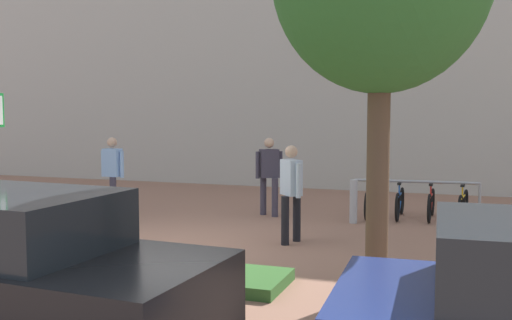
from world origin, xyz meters
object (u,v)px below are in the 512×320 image
at_px(bike_at_sign, 5,237).
at_px(bollard_steel, 353,201).
at_px(person_suited_dark, 269,171).
at_px(bike_rack_cluster, 415,203).
at_px(person_shirt_white, 113,170).
at_px(person_shirt_blue, 291,187).
at_px(car_black_suv, 4,271).

height_order(bike_at_sign, bollard_steel, bollard_steel).
relative_size(bike_at_sign, person_suited_dark, 0.98).
height_order(bike_rack_cluster, bollard_steel, bollard_steel).
bearing_deg(person_suited_dark, person_shirt_white, -164.49).
xyz_separation_m(bike_rack_cluster, bollard_steel, (-1.16, -0.96, 0.10)).
bearing_deg(person_shirt_blue, car_black_suv, -104.50).
relative_size(person_suited_dark, person_shirt_white, 1.00).
xyz_separation_m(bike_at_sign, bike_rack_cluster, (5.82, 5.72, -0.00)).
height_order(person_shirt_white, car_black_suv, person_shirt_white).
bearing_deg(person_shirt_white, bollard_steel, 7.28).
height_order(bike_rack_cluster, person_shirt_white, person_shirt_white).
distance_m(person_shirt_white, car_black_suv, 7.66).
bearing_deg(person_shirt_white, car_black_suv, -65.50).
relative_size(person_suited_dark, person_shirt_blue, 1.00).
bearing_deg(bollard_steel, bike_at_sign, -134.37).
height_order(bike_at_sign, person_shirt_white, person_shirt_white).
xyz_separation_m(bollard_steel, car_black_suv, (-2.10, -7.64, 0.31)).
xyz_separation_m(bike_rack_cluster, car_black_suv, (-3.27, -8.60, 0.41)).
bearing_deg(person_suited_dark, car_black_suv, -91.39).
bearing_deg(bollard_steel, car_black_suv, -105.39).
height_order(bollard_steel, person_shirt_white, person_shirt_white).
distance_m(person_shirt_white, person_shirt_blue, 4.83).
xyz_separation_m(bike_at_sign, car_black_suv, (2.55, -2.88, 0.41)).
bearing_deg(bike_at_sign, bike_rack_cluster, 44.49).
distance_m(person_suited_dark, person_shirt_white, 3.50).
height_order(bike_at_sign, car_black_suv, car_black_suv).
relative_size(bike_rack_cluster, bollard_steel, 2.95).
height_order(person_suited_dark, car_black_suv, person_suited_dark).
distance_m(bike_rack_cluster, car_black_suv, 9.21).
height_order(bike_at_sign, bike_rack_cluster, bike_at_sign).
height_order(bike_rack_cluster, car_black_suv, car_black_suv).
distance_m(bike_rack_cluster, person_shirt_white, 6.68).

